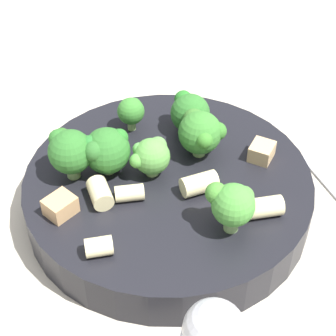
{
  "coord_description": "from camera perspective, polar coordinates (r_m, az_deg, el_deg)",
  "views": [
    {
      "loc": [
        -0.34,
        -0.11,
        0.36
      ],
      "look_at": [
        0.0,
        0.0,
        0.05
      ],
      "focal_mm": 60.0,
      "sensor_mm": 36.0,
      "label": 1
    }
  ],
  "objects": [
    {
      "name": "rigatoni_4",
      "position": [
        0.46,
        3.19,
        -1.61
      ],
      "size": [
        0.03,
        0.03,
        0.02
      ],
      "primitive_type": "cylinder",
      "rotation": [
        1.57,
        0.0,
        0.7
      ],
      "color": "beige",
      "rests_on": "pasta_bowl"
    },
    {
      "name": "broccoli_floret_4",
      "position": [
        0.47,
        -1.87,
        0.98
      ],
      "size": [
        0.04,
        0.03,
        0.03
      ],
      "color": "#84AD60",
      "rests_on": "pasta_bowl"
    },
    {
      "name": "chicken_chunk_0",
      "position": [
        0.45,
        -10.89,
        -3.82
      ],
      "size": [
        0.03,
        0.03,
        0.02
      ],
      "primitive_type": "cube",
      "rotation": [
        0.0,
        0.0,
        2.72
      ],
      "color": "tan",
      "rests_on": "pasta_bowl"
    },
    {
      "name": "broccoli_floret_2",
      "position": [
        0.42,
        6.55,
        -3.62
      ],
      "size": [
        0.03,
        0.04,
        0.04
      ],
      "color": "#84AD60",
      "rests_on": "pasta_bowl"
    },
    {
      "name": "broccoli_floret_0",
      "position": [
        0.52,
        -3.75,
        5.84
      ],
      "size": [
        0.03,
        0.03,
        0.03
      ],
      "color": "#93B766",
      "rests_on": "pasta_bowl"
    },
    {
      "name": "rigatoni_3",
      "position": [
        0.42,
        -7.03,
        -7.93
      ],
      "size": [
        0.02,
        0.02,
        0.01
      ],
      "primitive_type": "cylinder",
      "rotation": [
        1.57,
        0.0,
        0.51
      ],
      "color": "beige",
      "rests_on": "pasta_bowl"
    },
    {
      "name": "broccoli_floret_1",
      "position": [
        0.52,
        2.31,
        5.65
      ],
      "size": [
        0.04,
        0.04,
        0.04
      ],
      "color": "#9EC175",
      "rests_on": "pasta_bowl"
    },
    {
      "name": "rigatoni_2",
      "position": [
        0.45,
        9.68,
        -3.95
      ],
      "size": [
        0.03,
        0.03,
        0.02
      ],
      "primitive_type": "cylinder",
      "rotation": [
        1.57,
        0.0,
        0.5
      ],
      "color": "beige",
      "rests_on": "pasta_bowl"
    },
    {
      "name": "broccoli_floret_3",
      "position": [
        0.49,
        3.32,
        3.69
      ],
      "size": [
        0.04,
        0.04,
        0.04
      ],
      "color": "#84AD60",
      "rests_on": "pasta_bowl"
    },
    {
      "name": "broccoli_floret_6",
      "position": [
        0.47,
        -9.91,
        1.76
      ],
      "size": [
        0.04,
        0.04,
        0.05
      ],
      "color": "#84AD60",
      "rests_on": "pasta_bowl"
    },
    {
      "name": "ground_plane",
      "position": [
        0.51,
        0.0,
        -3.94
      ],
      "size": [
        2.0,
        2.0,
        0.0
      ],
      "primitive_type": "plane",
      "color": "#BCB29E"
    },
    {
      "name": "broccoli_floret_5",
      "position": [
        0.47,
        -6.36,
        1.84
      ],
      "size": [
        0.04,
        0.04,
        0.04
      ],
      "color": "#84AD60",
      "rests_on": "pasta_bowl"
    },
    {
      "name": "chicken_chunk_1",
      "position": [
        0.5,
        9.5,
        1.65
      ],
      "size": [
        0.02,
        0.02,
        0.01
      ],
      "primitive_type": "cube",
      "rotation": [
        0.0,
        0.0,
        2.98
      ],
      "color": "tan",
      "rests_on": "pasta_bowl"
    },
    {
      "name": "rigatoni_0",
      "position": [
        0.46,
        -3.94,
        -2.55
      ],
      "size": [
        0.02,
        0.03,
        0.01
      ],
      "primitive_type": "cylinder",
      "rotation": [
        1.57,
        0.0,
        0.46
      ],
      "color": "beige",
      "rests_on": "pasta_bowl"
    },
    {
      "name": "rigatoni_1",
      "position": [
        0.46,
        -6.92,
        -2.56
      ],
      "size": [
        0.03,
        0.03,
        0.02
      ],
      "primitive_type": "cylinder",
      "rotation": [
        1.57,
        0.0,
        2.23
      ],
      "color": "beige",
      "rests_on": "pasta_bowl"
    },
    {
      "name": "pasta_bowl",
      "position": [
        0.49,
        0.0,
        -2.2
      ],
      "size": [
        0.25,
        0.25,
        0.04
      ],
      "color": "black",
      "rests_on": "ground_plane"
    }
  ]
}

